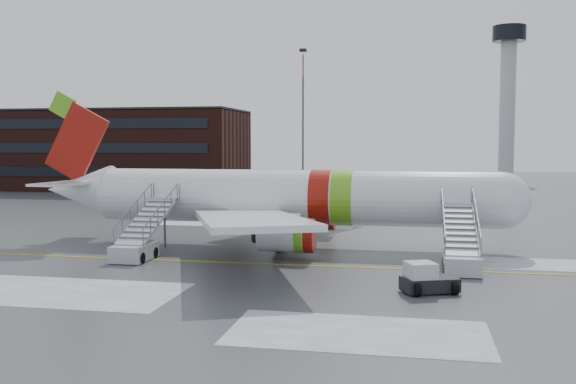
% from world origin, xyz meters
% --- Properties ---
extents(ground, '(260.00, 260.00, 0.00)m').
position_xyz_m(ground, '(0.00, 0.00, 0.00)').
color(ground, '#494C4F').
rests_on(ground, ground).
extents(airliner, '(35.03, 32.97, 11.18)m').
position_xyz_m(airliner, '(2.80, 5.89, 3.42)').
color(airliner, white).
rests_on(airliner, ground).
extents(airstair_fwd, '(2.05, 7.70, 3.48)m').
position_xyz_m(airstair_fwd, '(14.74, -0.65, 1.06)').
color(airstair_fwd, '#B9BCC1').
rests_on(airstair_fwd, ground).
extents(airstair_aft, '(2.05, 7.70, 3.48)m').
position_xyz_m(airstair_aft, '(-4.96, -0.65, 1.06)').
color(airstair_aft, '#ADAFB4').
rests_on(airstair_aft, ground).
extents(pushback_tug, '(3.00, 2.67, 1.52)m').
position_xyz_m(pushback_tug, '(12.70, -6.71, 0.67)').
color(pushback_tug, black).
rests_on(pushback_tug, ground).
extents(terminal_building, '(62.00, 16.11, 12.30)m').
position_xyz_m(terminal_building, '(-45.00, 54.98, 6.20)').
color(terminal_building, '#3F1E16').
rests_on(terminal_building, ground).
extents(control_tower, '(6.40, 6.40, 30.00)m').
position_xyz_m(control_tower, '(30.00, 95.00, 18.75)').
color(control_tower, '#B2B5BA').
rests_on(control_tower, ground).
extents(light_mast_far_n, '(1.20, 1.20, 24.25)m').
position_xyz_m(light_mast_far_n, '(-8.00, 78.00, 13.84)').
color(light_mast_far_n, '#595B60').
rests_on(light_mast_far_n, ground).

